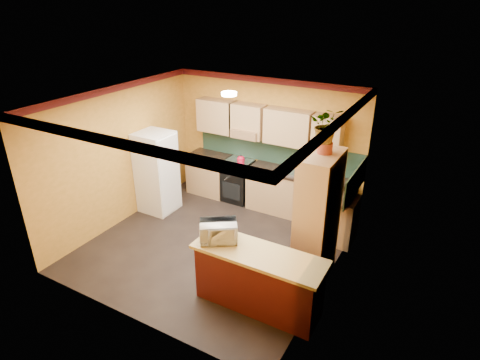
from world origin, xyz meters
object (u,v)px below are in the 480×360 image
Objects in this scene: fridge at (157,172)px; breakfast_bar at (258,281)px; microwave at (218,231)px; stove at (238,181)px; pantry at (317,218)px; base_cabinets_back at (264,187)px.

fridge is 3.56m from breakfast_bar.
fridge reaches higher than microwave.
stove reaches higher than breakfast_bar.
fridge is 0.94× the size of breakfast_bar.
stove is 0.43× the size of pantry.
stove is at bearing 124.43° from breakfast_bar.
microwave is at bearing -65.67° from stove.
pantry is (1.74, -1.69, 0.61)m from base_cabinets_back.
breakfast_bar is (1.30, -2.80, 0.00)m from base_cabinets_back.
stove reaches higher than base_cabinets_back.
fridge is at bearing 113.64° from microwave.
fridge is at bearing 172.27° from pantry.
pantry reaches higher than fridge.
stove is 3.14m from microwave.
stove is at bearing 80.54° from microwave.
pantry is at bearing -44.21° from base_cabinets_back.
stove is at bearing 144.41° from pantry.
breakfast_bar is (-0.44, -1.11, -0.61)m from pantry.
base_cabinets_back is 6.86× the size of microwave.
fridge reaches higher than stove.
breakfast_bar is 0.91m from microwave.
fridge is (-1.86, -1.20, 0.41)m from base_cabinets_back.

